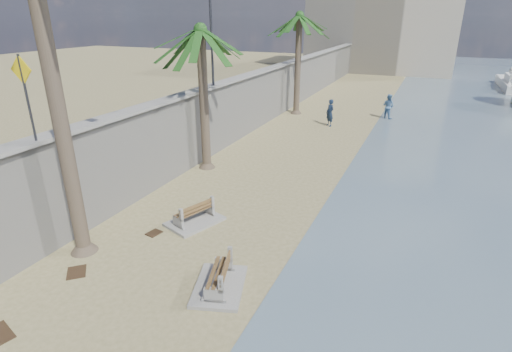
% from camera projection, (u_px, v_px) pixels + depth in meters
% --- Properties ---
extents(ground_plane, '(140.00, 140.00, 0.00)m').
position_uv_depth(ground_plane, '(159.00, 324.00, 9.71)').
color(ground_plane, '#95885B').
extents(seawall, '(0.45, 70.00, 3.50)m').
position_uv_depth(seawall, '(270.00, 95.00, 27.95)').
color(seawall, gray).
rests_on(seawall, ground_plane).
extents(wall_cap, '(0.80, 70.00, 0.12)m').
position_uv_depth(wall_cap, '(270.00, 68.00, 27.27)').
color(wall_cap, gray).
rests_on(wall_cap, seawall).
extents(end_building, '(18.00, 12.00, 14.00)m').
position_uv_depth(end_building, '(385.00, 14.00, 51.89)').
color(end_building, '#B7AA93').
rests_on(end_building, ground_plane).
extents(bench_near, '(1.82, 2.22, 0.80)m').
position_uv_depth(bench_near, '(219.00, 277.00, 10.86)').
color(bench_near, gray).
rests_on(bench_near, ground_plane).
extents(bench_far, '(1.87, 2.23, 0.80)m').
position_uv_depth(bench_far, '(194.00, 214.00, 14.28)').
color(bench_far, gray).
rests_on(bench_far, ground_plane).
extents(palm_mid, '(5.00, 5.00, 7.27)m').
position_uv_depth(palm_mid, '(200.00, 31.00, 17.24)').
color(palm_mid, brown).
rests_on(palm_mid, ground_plane).
extents(palm_back, '(5.00, 5.00, 7.81)m').
position_uv_depth(palm_back, '(300.00, 17.00, 27.70)').
color(palm_back, brown).
rests_on(palm_back, ground_plane).
extents(pedestrian_sign, '(0.78, 0.07, 2.40)m').
position_uv_depth(pedestrian_sign, '(25.00, 86.00, 10.91)').
color(pedestrian_sign, '#2D2D33').
rests_on(pedestrian_sign, wall_cap).
extents(streetlight, '(0.28, 0.28, 5.12)m').
position_uv_depth(streetlight, '(211.00, 22.00, 19.29)').
color(streetlight, '#2D2D33').
rests_on(streetlight, wall_cap).
extents(person_a, '(0.89, 0.85, 2.05)m').
position_uv_depth(person_a, '(330.00, 111.00, 26.51)').
color(person_a, '#15223A').
rests_on(person_a, ground_plane).
extents(person_b, '(1.16, 1.06, 1.94)m').
position_uv_depth(person_b, '(388.00, 105.00, 28.49)').
color(person_b, '#4A709A').
rests_on(person_b, ground_plane).
extents(debris_b, '(0.81, 0.82, 0.03)m').
position_uv_depth(debris_b, '(76.00, 272.00, 11.63)').
color(debris_b, '#382616').
rests_on(debris_b, ground_plane).
extents(debris_d, '(0.48, 0.55, 0.03)m').
position_uv_depth(debris_d, '(154.00, 233.00, 13.70)').
color(debris_d, '#382616').
rests_on(debris_d, ground_plane).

